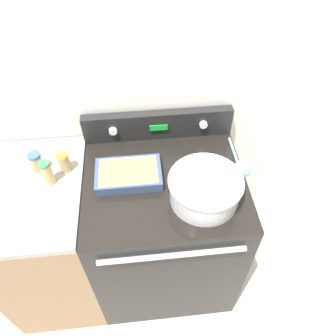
% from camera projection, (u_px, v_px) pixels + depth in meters
% --- Properties ---
extents(ground_plane, '(12.00, 12.00, 0.00)m').
position_uv_depth(ground_plane, '(171.00, 318.00, 1.98)').
color(ground_plane, beige).
extents(kitchen_wall, '(8.00, 0.05, 2.50)m').
position_uv_depth(kitchen_wall, '(156.00, 74.00, 1.51)').
color(kitchen_wall, silver).
rests_on(kitchen_wall, ground_plane).
extents(stove_range, '(0.76, 0.68, 0.92)m').
position_uv_depth(stove_range, '(165.00, 232.00, 1.86)').
color(stove_range, black).
rests_on(stove_range, ground_plane).
extents(control_panel, '(0.76, 0.07, 0.15)m').
position_uv_depth(control_panel, '(158.00, 125.00, 1.66)').
color(control_panel, black).
rests_on(control_panel, stove_range).
extents(side_counter, '(0.49, 0.65, 0.93)m').
position_uv_depth(side_counter, '(53.00, 241.00, 1.81)').
color(side_counter, '#896B4C').
rests_on(side_counter, ground_plane).
extents(mixing_bowl, '(0.32, 0.32, 0.13)m').
position_uv_depth(mixing_bowl, '(205.00, 188.00, 1.39)').
color(mixing_bowl, silver).
rests_on(mixing_bowl, stove_range).
extents(casserole_dish, '(0.30, 0.19, 0.05)m').
position_uv_depth(casserole_dish, '(129.00, 174.00, 1.50)').
color(casserole_dish, '#38476B').
rests_on(casserole_dish, stove_range).
extents(ladle, '(0.08, 0.29, 0.08)m').
position_uv_depth(ladle, '(242.00, 168.00, 1.51)').
color(ladle, '#7AB2C6').
rests_on(ladle, stove_range).
extents(spice_jar_yellow_cap, '(0.05, 0.05, 0.10)m').
position_uv_depth(spice_jar_yellow_cap, '(64.00, 162.00, 1.50)').
color(spice_jar_yellow_cap, tan).
rests_on(spice_jar_yellow_cap, side_counter).
extents(spice_jar_green_cap, '(0.05, 0.05, 0.13)m').
position_uv_depth(spice_jar_green_cap, '(47.00, 173.00, 1.44)').
color(spice_jar_green_cap, tan).
rests_on(spice_jar_green_cap, side_counter).
extents(spice_jar_blue_cap, '(0.06, 0.06, 0.10)m').
position_uv_depth(spice_jar_blue_cap, '(37.00, 162.00, 1.50)').
color(spice_jar_blue_cap, tan).
rests_on(spice_jar_blue_cap, side_counter).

